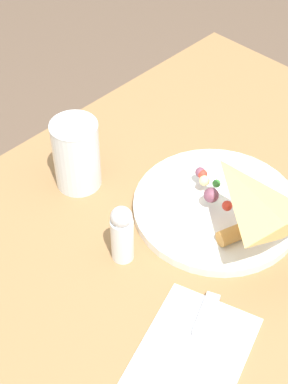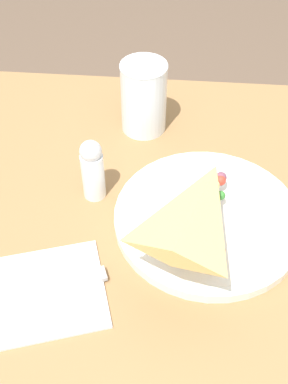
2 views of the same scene
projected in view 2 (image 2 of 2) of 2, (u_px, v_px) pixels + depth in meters
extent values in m
cube|color=olive|center=(152.00, 243.00, 0.68)|extent=(1.01, 0.78, 0.03)
cylinder|color=white|center=(208.00, 218.00, 0.68)|extent=(0.27, 0.27, 0.02)
torus|color=white|center=(208.00, 214.00, 0.68)|extent=(0.25, 0.25, 0.01)
pyramid|color=#E0B266|center=(210.00, 207.00, 0.67)|extent=(0.13, 0.18, 0.02)
cylinder|color=#C68942|center=(191.00, 248.00, 0.62)|extent=(0.09, 0.05, 0.02)
sphere|color=#388433|center=(221.00, 195.00, 0.67)|extent=(0.01, 0.01, 0.01)
sphere|color=red|center=(201.00, 217.00, 0.64)|extent=(0.02, 0.02, 0.02)
sphere|color=#7A4256|center=(221.00, 178.00, 0.69)|extent=(0.02, 0.02, 0.02)
sphere|color=red|center=(221.00, 180.00, 0.69)|extent=(0.02, 0.02, 0.02)
sphere|color=#7A4256|center=(201.00, 199.00, 0.66)|extent=(0.02, 0.02, 0.02)
sphere|color=#EFDB93|center=(214.00, 186.00, 0.68)|extent=(0.02, 0.02, 0.02)
cylinder|color=white|center=(144.00, 98.00, 0.79)|extent=(0.08, 0.08, 0.12)
cylinder|color=white|center=(144.00, 109.00, 0.81)|extent=(0.07, 0.07, 0.07)
torus|color=white|center=(144.00, 66.00, 0.75)|extent=(0.08, 0.08, 0.00)
cube|color=silver|center=(34.00, 295.00, 0.60)|extent=(0.21, 0.18, 0.00)
cube|color=#B2B2B7|center=(79.00, 280.00, 0.61)|extent=(0.07, 0.05, 0.01)
cube|color=silver|center=(5.00, 301.00, 0.59)|extent=(0.11, 0.06, 0.00)
cylinder|color=white|center=(93.00, 176.00, 0.70)|extent=(0.03, 0.03, 0.08)
sphere|color=silver|center=(91.00, 151.00, 0.66)|extent=(0.03, 0.03, 0.03)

